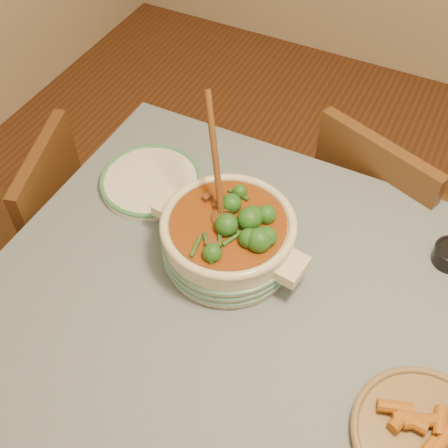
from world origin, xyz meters
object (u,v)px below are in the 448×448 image
chair_left (36,228)px  chair_far (378,213)px  fried_plate (425,436)px  dining_table (328,359)px  stew_casserole (228,235)px  white_plate (151,180)px

chair_left → chair_far: bearing=101.4°
fried_plate → chair_far: chair_far is taller
dining_table → chair_far: chair_far is taller
dining_table → chair_left: bearing=173.2°
fried_plate → chair_far: 0.89m
stew_casserole → chair_far: 0.72m
fried_plate → chair_left: chair_left is taller
stew_casserole → chair_far: stew_casserole is taller
fried_plate → white_plate: bearing=156.9°
fried_plate → chair_far: bearing=108.8°
white_plate → chair_far: 0.78m
dining_table → fried_plate: (0.23, -0.13, 0.11)m
stew_casserole → fried_plate: size_ratio=1.13×
dining_table → fried_plate: 0.29m
chair_far → chair_left: chair_far is taller
dining_table → white_plate: bearing=159.3°
white_plate → chair_far: size_ratio=0.40×
dining_table → fried_plate: fried_plate is taller
dining_table → fried_plate: bearing=-29.1°
fried_plate → dining_table: bearing=150.9°
stew_casserole → chair_left: size_ratio=0.51×
dining_table → stew_casserole: (-0.32, 0.11, 0.17)m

